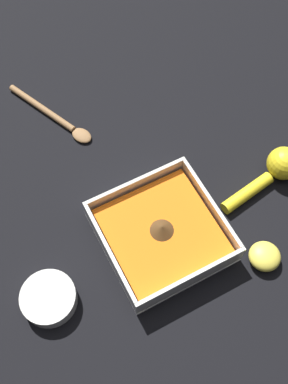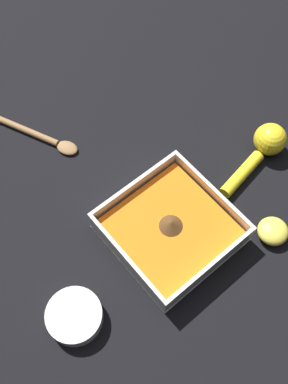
% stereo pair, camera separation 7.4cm
% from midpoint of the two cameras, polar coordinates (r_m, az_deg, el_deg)
% --- Properties ---
extents(ground_plane, '(4.00, 4.00, 0.00)m').
position_cam_midpoint_polar(ground_plane, '(0.73, 3.93, -6.65)').
color(ground_plane, black).
extents(square_dish, '(0.19, 0.19, 0.05)m').
position_cam_midpoint_polar(square_dish, '(0.72, 5.17, -5.54)').
color(square_dish, silver).
rests_on(square_dish, ground_plane).
extents(spice_bowl, '(0.08, 0.08, 0.03)m').
position_cam_midpoint_polar(spice_bowl, '(0.70, -8.95, -13.54)').
color(spice_bowl, silver).
rests_on(spice_bowl, ground_plane).
extents(lemon_squeezer, '(0.16, 0.06, 0.06)m').
position_cam_midpoint_polar(lemon_squeezer, '(0.81, 19.01, 2.52)').
color(lemon_squeezer, yellow).
rests_on(lemon_squeezer, ground_plane).
extents(lemon_half, '(0.05, 0.05, 0.03)m').
position_cam_midpoint_polar(lemon_half, '(0.75, 17.89, -8.07)').
color(lemon_half, '#EFDB4C').
rests_on(lemon_half, ground_plane).
extents(wooden_spoon, '(0.10, 0.19, 0.01)m').
position_cam_midpoint_polar(wooden_spoon, '(0.86, -8.89, 9.22)').
color(wooden_spoon, olive).
rests_on(wooden_spoon, ground_plane).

